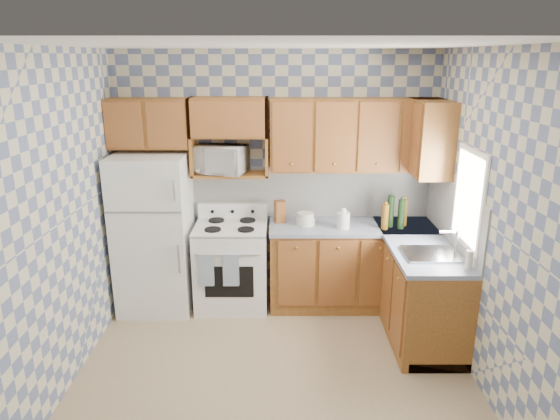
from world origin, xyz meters
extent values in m
plane|color=#907D5A|center=(0.00, 0.00, 0.00)|extent=(3.40, 3.40, 0.00)
cube|color=slate|center=(0.00, 1.60, 1.35)|extent=(3.40, 0.02, 2.70)
cube|color=slate|center=(1.70, 0.00, 1.35)|extent=(0.02, 3.20, 2.70)
cube|color=white|center=(0.40, 1.59, 1.20)|extent=(2.60, 0.02, 0.56)
cube|color=white|center=(1.69, 0.80, 1.20)|extent=(0.02, 1.60, 0.56)
cube|color=white|center=(-1.27, 1.25, 0.84)|extent=(0.75, 0.70, 1.68)
cube|color=white|center=(-0.47, 1.28, 0.45)|extent=(0.76, 0.65, 0.90)
cube|color=silver|center=(-0.47, 1.28, 0.91)|extent=(0.76, 0.65, 0.02)
cube|color=white|center=(-0.47, 1.55, 1.00)|extent=(0.76, 0.08, 0.17)
cube|color=navy|center=(-0.70, 0.93, 0.56)|extent=(0.16, 0.02, 0.34)
cube|color=navy|center=(-0.45, 0.93, 0.56)|extent=(0.16, 0.02, 0.34)
cube|color=brown|center=(0.82, 1.30, 0.44)|extent=(1.75, 0.60, 0.88)
cube|color=brown|center=(1.40, 0.80, 0.44)|extent=(0.60, 1.60, 0.88)
cube|color=slate|center=(0.82, 1.30, 0.90)|extent=(1.77, 0.63, 0.04)
cube|color=slate|center=(1.40, 0.80, 0.90)|extent=(0.63, 1.60, 0.04)
cube|color=brown|center=(0.82, 1.44, 1.85)|extent=(1.75, 0.33, 0.74)
cube|color=brown|center=(-1.29, 1.44, 1.97)|extent=(0.82, 0.33, 0.50)
cube|color=brown|center=(1.53, 1.25, 1.85)|extent=(0.33, 0.70, 0.74)
cube|color=brown|center=(-0.47, 1.44, 1.44)|extent=(0.80, 0.33, 0.03)
imported|color=white|center=(-0.57, 1.43, 1.59)|extent=(0.60, 0.48, 0.29)
cube|color=#B7B7BC|center=(1.40, 0.45, 0.93)|extent=(0.48, 0.40, 0.03)
cube|color=white|center=(1.69, 0.45, 1.45)|extent=(0.02, 0.66, 0.86)
cylinder|color=black|center=(1.20, 1.24, 1.09)|extent=(0.07, 0.07, 0.33)
cylinder|color=black|center=(1.30, 1.18, 1.07)|extent=(0.07, 0.07, 0.31)
cylinder|color=brown|center=(1.35, 1.28, 1.06)|extent=(0.07, 0.07, 0.29)
cylinder|color=brown|center=(1.13, 1.16, 1.05)|extent=(0.07, 0.07, 0.27)
cube|color=brown|center=(0.05, 1.38, 1.04)|extent=(0.13, 0.13, 0.24)
cylinder|color=white|center=(0.70, 1.18, 1.00)|extent=(0.13, 0.13, 0.17)
cylinder|color=beige|center=(1.62, 0.13, 1.01)|extent=(0.06, 0.06, 0.17)
camera|label=1|loc=(0.05, -3.70, 2.62)|focal=32.00mm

